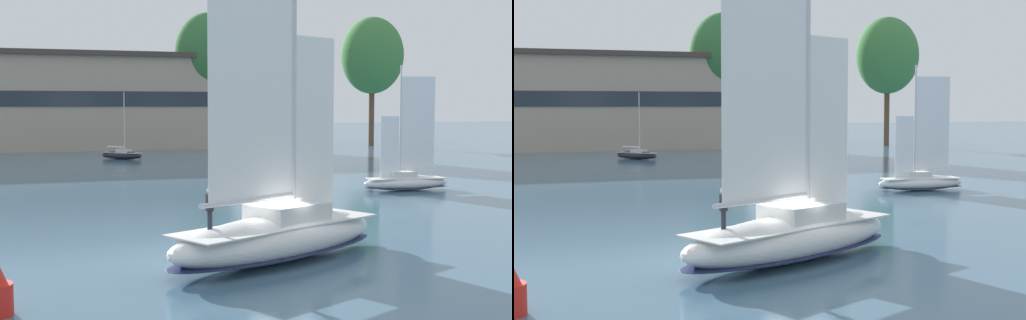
% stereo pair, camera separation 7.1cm
% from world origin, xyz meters
% --- Properties ---
extents(ground_plane, '(400.00, 400.00, 0.00)m').
position_xyz_m(ground_plane, '(0.00, 0.00, 0.00)').
color(ground_plane, '#42667F').
extents(waterfront_building, '(45.79, 17.08, 13.81)m').
position_xyz_m(waterfront_building, '(-3.62, 80.31, 6.94)').
color(waterfront_building, tan).
rests_on(waterfront_building, ground).
extents(tree_shore_center, '(9.69, 9.69, 19.95)m').
position_xyz_m(tree_shore_center, '(41.64, 72.99, 13.97)').
color(tree_shore_center, brown).
rests_on(tree_shore_center, ground).
extents(tree_shore_right, '(9.70, 9.70, 19.96)m').
position_xyz_m(tree_shore_right, '(16.04, 75.82, 13.98)').
color(tree_shore_right, '#4C3828').
rests_on(tree_shore_right, ground).
extents(sailboat_main, '(11.68, 7.97, 15.72)m').
position_xyz_m(sailboat_main, '(0.02, 0.01, 1.22)').
color(sailboat_main, white).
rests_on(sailboat_main, ground).
extents(sailboat_moored_near_marina, '(5.19, 5.16, 7.88)m').
position_xyz_m(sailboat_moored_near_marina, '(0.89, 57.21, 0.54)').
color(sailboat_moored_near_marina, '#232328').
rests_on(sailboat_moored_near_marina, ground).
extents(sailboat_moored_mid_channel, '(6.92, 2.34, 9.38)m').
position_xyz_m(sailboat_moored_mid_channel, '(17.34, 19.82, 0.79)').
color(sailboat_moored_mid_channel, white).
rests_on(sailboat_moored_mid_channel, ground).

